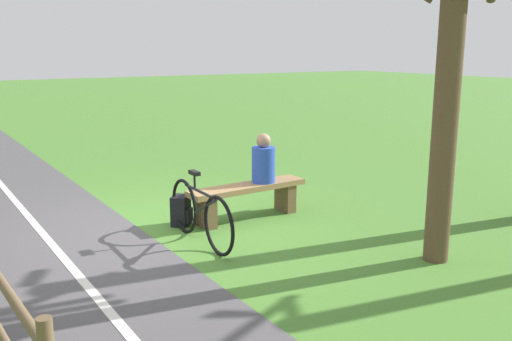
{
  "coord_description": "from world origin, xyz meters",
  "views": [
    {
      "loc": [
        2.6,
        6.87,
        2.43
      ],
      "look_at": [
        -0.87,
        1.29,
        0.98
      ],
      "focal_mm": 39.02,
      "sensor_mm": 36.0,
      "label": 1
    }
  ],
  "objects_px": {
    "backpack": "(181,211)",
    "tree_far_right": "(448,98)",
    "bench": "(248,195)",
    "bicycle": "(200,214)",
    "person_seated": "(263,161)"
  },
  "relations": [
    {
      "from": "backpack",
      "to": "tree_far_right",
      "type": "relative_size",
      "value": 0.1
    },
    {
      "from": "bench",
      "to": "backpack",
      "type": "xyz_separation_m",
      "value": [
        0.95,
        -0.22,
        -0.14
      ]
    },
    {
      "from": "bicycle",
      "to": "backpack",
      "type": "relative_size",
      "value": 4.09
    },
    {
      "from": "bicycle",
      "to": "tree_far_right",
      "type": "height_order",
      "value": "tree_far_right"
    },
    {
      "from": "person_seated",
      "to": "backpack",
      "type": "distance_m",
      "value": 1.38
    },
    {
      "from": "tree_far_right",
      "to": "bench",
      "type": "bearing_deg",
      "value": -68.56
    },
    {
      "from": "person_seated",
      "to": "tree_far_right",
      "type": "xyz_separation_m",
      "value": [
        -0.74,
        2.6,
        1.07
      ]
    },
    {
      "from": "person_seated",
      "to": "backpack",
      "type": "xyz_separation_m",
      "value": [
        1.23,
        -0.21,
        -0.61
      ]
    },
    {
      "from": "backpack",
      "to": "bench",
      "type": "bearing_deg",
      "value": 166.97
    },
    {
      "from": "tree_far_right",
      "to": "bicycle",
      "type": "bearing_deg",
      "value": -44.09
    },
    {
      "from": "bench",
      "to": "tree_far_right",
      "type": "bearing_deg",
      "value": 108.7
    },
    {
      "from": "backpack",
      "to": "tree_far_right",
      "type": "bearing_deg",
      "value": 124.98
    },
    {
      "from": "person_seated",
      "to": "tree_far_right",
      "type": "bearing_deg",
      "value": 103.07
    },
    {
      "from": "bench",
      "to": "person_seated",
      "type": "bearing_deg",
      "value": 180.0
    },
    {
      "from": "backpack",
      "to": "bicycle",
      "type": "bearing_deg",
      "value": 83.09
    }
  ]
}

